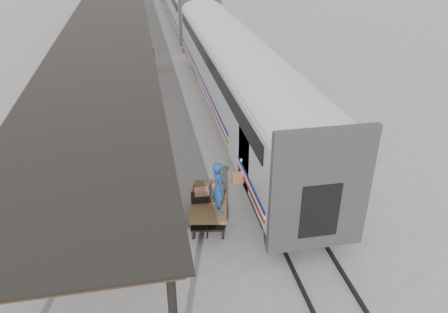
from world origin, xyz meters
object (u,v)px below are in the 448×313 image
at_px(baggage_cart, 209,206).
at_px(luggage_tug, 147,61).
at_px(pedestrian, 111,84).
at_px(porter, 219,188).

bearing_deg(baggage_cart, luggage_tug, 105.14).
distance_m(baggage_cart, luggage_tug, 19.12).
distance_m(luggage_tug, pedestrian, 5.47).
relative_size(baggage_cart, luggage_tug, 1.41).
xyz_separation_m(baggage_cart, pedestrian, (-3.88, 14.14, 0.12)).
xyz_separation_m(baggage_cart, luggage_tug, (-1.49, 19.06, 0.05)).
relative_size(baggage_cart, pedestrian, 1.69).
height_order(baggage_cart, pedestrian, pedestrian).
relative_size(luggage_tug, pedestrian, 1.20).
bearing_deg(pedestrian, porter, 88.26).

